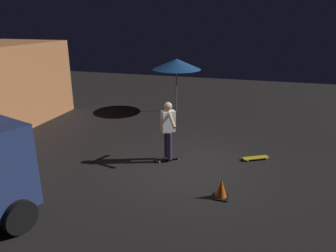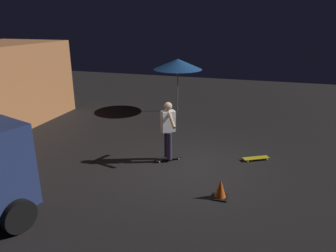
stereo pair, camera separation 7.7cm
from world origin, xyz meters
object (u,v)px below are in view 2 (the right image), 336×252
(traffic_cone, at_px, (220,189))
(skater, at_px, (168,126))
(skateboard_ridden, at_px, (168,158))
(patio_umbrella, at_px, (178,64))
(skateboard_spare, at_px, (256,158))

(traffic_cone, bearing_deg, skater, 47.74)
(skateboard_ridden, bearing_deg, patio_umbrella, 12.59)
(skateboard_ridden, xyz_separation_m, skater, (0.00, 0.00, 0.98))
(patio_umbrella, xyz_separation_m, skateboard_spare, (-4.31, -3.58, -2.02))
(patio_umbrella, xyz_separation_m, traffic_cone, (-6.66, -2.88, -1.86))
(skateboard_spare, height_order, traffic_cone, traffic_cone)
(skateboard_ridden, height_order, traffic_cone, traffic_cone)
(patio_umbrella, relative_size, skateboard_ridden, 3.13)
(patio_umbrella, height_order, skater, patio_umbrella)
(skateboard_ridden, relative_size, traffic_cone, 1.60)
(skater, relative_size, traffic_cone, 3.63)
(skater, bearing_deg, traffic_cone, -132.26)
(skateboard_ridden, height_order, skater, skater)
(patio_umbrella, bearing_deg, skateboard_spare, -140.29)
(skateboard_ridden, bearing_deg, skateboard_spare, -72.61)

